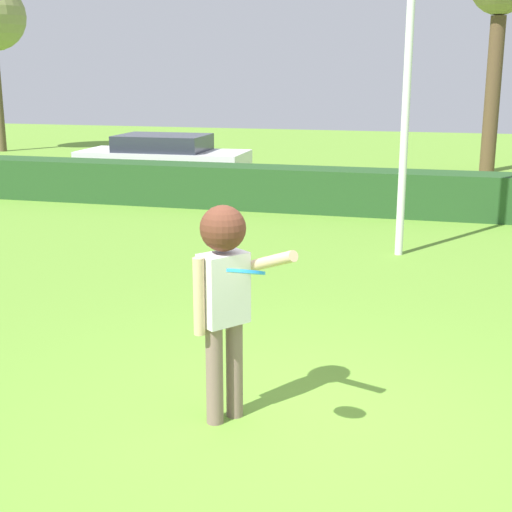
{
  "coord_description": "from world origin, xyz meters",
  "views": [
    {
      "loc": [
        1.11,
        -5.3,
        2.81
      ],
      "look_at": [
        -0.56,
        0.95,
        1.15
      ],
      "focal_mm": 50.84,
      "sensor_mm": 36.0,
      "label": 1
    }
  ],
  "objects_px": {
    "person": "(224,284)",
    "parked_car_white": "(163,157)",
    "frisbee": "(246,272)",
    "lamppost": "(411,12)"
  },
  "relations": [
    {
      "from": "parked_car_white",
      "to": "frisbee",
      "type": "bearing_deg",
      "value": -65.58
    },
    {
      "from": "frisbee",
      "to": "parked_car_white",
      "type": "xyz_separation_m",
      "value": [
        -5.67,
        12.49,
        -0.78
      ]
    },
    {
      "from": "frisbee",
      "to": "parked_car_white",
      "type": "height_order",
      "value": "frisbee"
    },
    {
      "from": "frisbee",
      "to": "lamppost",
      "type": "bearing_deg",
      "value": 84.64
    },
    {
      "from": "frisbee",
      "to": "parked_car_white",
      "type": "distance_m",
      "value": 13.74
    },
    {
      "from": "person",
      "to": "frisbee",
      "type": "distance_m",
      "value": 0.79
    },
    {
      "from": "person",
      "to": "lamppost",
      "type": "height_order",
      "value": "lamppost"
    },
    {
      "from": "person",
      "to": "lamppost",
      "type": "relative_size",
      "value": 0.27
    },
    {
      "from": "person",
      "to": "parked_car_white",
      "type": "height_order",
      "value": "person"
    },
    {
      "from": "person",
      "to": "frisbee",
      "type": "xyz_separation_m",
      "value": [
        0.36,
        -0.64,
        0.3
      ]
    }
  ]
}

